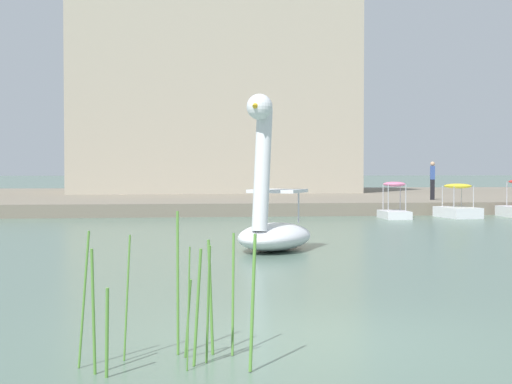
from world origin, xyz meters
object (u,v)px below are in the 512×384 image
object	(u,v)px
pedal_boat_yellow	(458,207)
parked_van	(213,177)
swan_boat	(273,220)
pedal_boat_pink	(394,207)
person_on_path	(432,180)

from	to	relation	value
pedal_boat_yellow	parked_van	world-z (taller)	parked_van
swan_boat	pedal_boat_pink	world-z (taller)	swan_boat
pedal_boat_pink	person_on_path	xyz separation A→B (m)	(3.27, 4.67, 1.03)
swan_boat	person_on_path	bearing A→B (deg)	58.79
pedal_boat_yellow	parked_van	xyz separation A→B (m)	(-8.99, 16.78, 1.10)
pedal_boat_yellow	person_on_path	distance (m)	4.53
swan_boat	parked_van	size ratio (longest dim) A/B	0.73
pedal_boat_yellow	person_on_path	xyz separation A→B (m)	(0.51, 4.38, 1.05)
swan_boat	pedal_boat_yellow	size ratio (longest dim) A/B	1.68
swan_boat	parked_van	world-z (taller)	swan_boat
person_on_path	parked_van	world-z (taller)	parked_van
person_on_path	parked_van	bearing A→B (deg)	127.45
pedal_boat_pink	parked_van	bearing A→B (deg)	110.03
swan_boat	pedal_boat_pink	bearing A→B (deg)	60.42
parked_van	person_on_path	bearing A→B (deg)	-52.55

